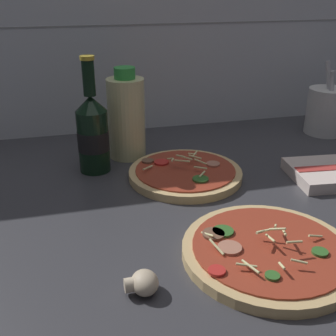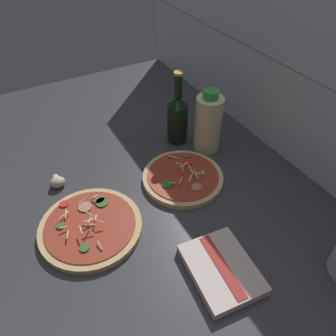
% 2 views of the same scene
% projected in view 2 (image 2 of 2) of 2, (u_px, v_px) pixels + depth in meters
% --- Properties ---
extents(counter_slab, '(1.60, 0.90, 0.03)m').
position_uv_depth(counter_slab, '(148.00, 198.00, 0.92)').
color(counter_slab, '#38383D').
rests_on(counter_slab, ground).
extents(tile_backsplash, '(1.60, 0.01, 0.60)m').
position_uv_depth(tile_backsplash, '(292.00, 67.00, 0.90)').
color(tile_backsplash, silver).
rests_on(tile_backsplash, ground).
extents(pizza_near, '(0.26, 0.26, 0.05)m').
position_uv_depth(pizza_near, '(91.00, 226.00, 0.82)').
color(pizza_near, tan).
rests_on(pizza_near, counter_slab).
extents(pizza_far, '(0.24, 0.24, 0.05)m').
position_uv_depth(pizza_far, '(183.00, 177.00, 0.96)').
color(pizza_far, tan).
rests_on(pizza_far, counter_slab).
extents(beer_bottle, '(0.07, 0.07, 0.24)m').
position_uv_depth(beer_bottle, '(178.00, 118.00, 1.05)').
color(beer_bottle, black).
rests_on(beer_bottle, counter_slab).
extents(oil_bottle, '(0.08, 0.08, 0.21)m').
position_uv_depth(oil_bottle, '(208.00, 123.00, 1.02)').
color(oil_bottle, beige).
rests_on(oil_bottle, counter_slab).
extents(mushroom_left, '(0.05, 0.04, 0.03)m').
position_uv_depth(mushroom_left, '(57.00, 182.00, 0.93)').
color(mushroom_left, beige).
rests_on(mushroom_left, counter_slab).
extents(dish_towel, '(0.19, 0.15, 0.03)m').
position_uv_depth(dish_towel, '(221.00, 269.00, 0.73)').
color(dish_towel, beige).
rests_on(dish_towel, counter_slab).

